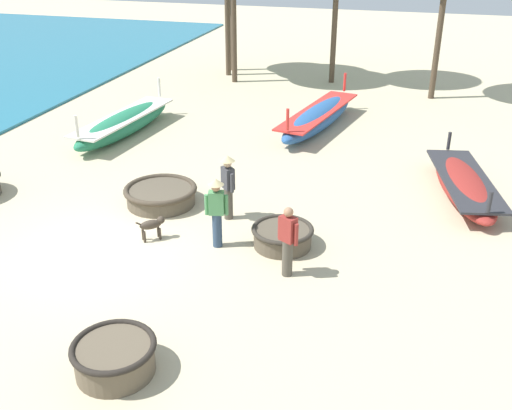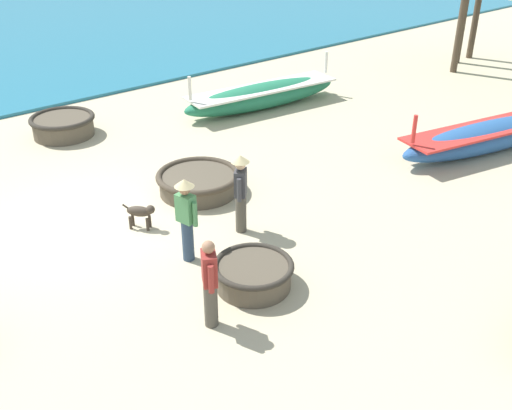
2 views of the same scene
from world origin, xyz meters
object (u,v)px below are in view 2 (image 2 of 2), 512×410
object	(u,v)px
fisherman_with_hat	(210,282)
fisherman_standing_left	(186,215)
long_boat_blue_hull	(262,95)
fisherman_by_coracle	(241,189)
coracle_beside_post	(253,274)
dog	(141,212)
coracle_nearest	(198,181)
coracle_tilted	(63,125)
long_boat_white_hull	(490,136)

from	to	relation	value
fisherman_with_hat	fisherman_standing_left	distance (m)	1.96
long_boat_blue_hull	fisherman_by_coracle	xyz separation A→B (m)	(5.45, -5.05, 0.56)
coracle_beside_post	dog	distance (m)	3.02
coracle_nearest	dog	xyz separation A→B (m)	(0.61, -1.80, 0.10)
long_boat_blue_hull	fisherman_standing_left	xyz separation A→B (m)	(5.64, -6.45, 0.56)
long_boat_blue_hull	dog	world-z (taller)	long_boat_blue_hull
long_boat_blue_hull	fisherman_standing_left	bearing A→B (deg)	-48.81
coracle_tilted	fisherman_with_hat	size ratio (longest dim) A/B	1.13
coracle_tilted	long_boat_blue_hull	distance (m)	5.98
fisherman_by_coracle	coracle_tilted	bearing A→B (deg)	-174.53
long_boat_white_hull	fisherman_with_hat	xyz separation A→B (m)	(1.17, -9.69, 0.43)
coracle_tilted	fisherman_standing_left	distance (m)	7.40
coracle_nearest	long_boat_white_hull	world-z (taller)	long_boat_white_hull
long_boat_blue_hull	fisherman_standing_left	world-z (taller)	fisherman_standing_left
coracle_nearest	long_boat_blue_hull	xyz separation A→B (m)	(-3.49, 4.75, 0.13)
fisherman_by_coracle	fisherman_standing_left	distance (m)	1.41
coracle_tilted	dog	distance (m)	5.85
long_boat_blue_hull	fisherman_with_hat	xyz separation A→B (m)	(7.45, -7.20, 0.44)
coracle_tilted	fisherman_standing_left	xyz separation A→B (m)	(7.34, -0.71, 0.64)
coracle_nearest	fisherman_by_coracle	size ratio (longest dim) A/B	1.14
fisherman_standing_left	dog	world-z (taller)	fisherman_standing_left
long_boat_blue_hull	long_boat_white_hull	bearing A→B (deg)	21.66
long_boat_blue_hull	fisherman_by_coracle	distance (m)	7.45
dog	long_boat_blue_hull	bearing A→B (deg)	121.98
coracle_nearest	fisherman_standing_left	xyz separation A→B (m)	(2.15, -1.69, 0.69)
long_boat_white_hull	dog	xyz separation A→B (m)	(-2.18, -9.05, -0.03)
coracle_tilted	long_boat_white_hull	world-z (taller)	long_boat_white_hull
fisherman_with_hat	dog	xyz separation A→B (m)	(-3.35, 0.64, -0.46)
long_boat_white_hull	fisherman_standing_left	world-z (taller)	fisherman_standing_left
fisherman_by_coracle	fisherman_standing_left	world-z (taller)	same
fisherman_with_hat	coracle_tilted	bearing A→B (deg)	170.90
coracle_nearest	long_boat_white_hull	xyz separation A→B (m)	(2.79, 7.25, 0.14)
coracle_tilted	dog	world-z (taller)	coracle_tilted
coracle_tilted	fisherman_by_coracle	world-z (taller)	fisherman_by_coracle
coracle_nearest	fisherman_with_hat	distance (m)	4.69
coracle_nearest	dog	size ratio (longest dim) A/B	3.43
coracle_nearest	dog	world-z (taller)	dog
coracle_tilted	fisherman_by_coracle	xyz separation A→B (m)	(7.14, 0.68, 0.64)
coracle_nearest	dog	bearing A→B (deg)	-71.33
coracle_tilted	fisherman_by_coracle	distance (m)	7.20
coracle_tilted	fisherman_by_coracle	bearing A→B (deg)	5.47
long_boat_white_hull	fisherman_with_hat	distance (m)	9.77
coracle_tilted	coracle_beside_post	size ratio (longest dim) A/B	1.24
coracle_tilted	coracle_beside_post	distance (m)	8.77
long_boat_blue_hull	dog	distance (m)	7.73
fisherman_by_coracle	fisherman_standing_left	xyz separation A→B (m)	(0.19, -1.39, 0.00)
coracle_tilted	coracle_nearest	size ratio (longest dim) A/B	0.93
coracle_nearest	fisherman_standing_left	bearing A→B (deg)	-38.12
long_boat_blue_hull	fisherman_with_hat	world-z (taller)	fisherman_with_hat
fisherman_standing_left	dog	bearing A→B (deg)	-175.78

